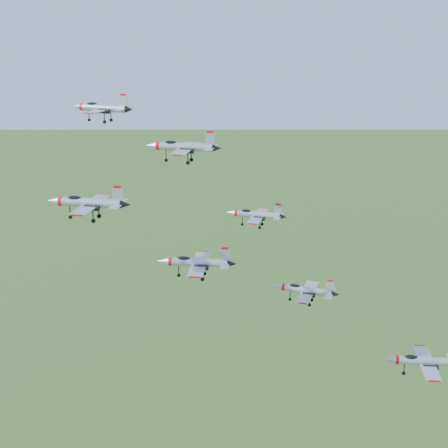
% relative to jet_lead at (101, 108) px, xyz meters
% --- Properties ---
extents(jet_lead, '(12.52, 10.34, 3.35)m').
position_rel_jet_lead_xyz_m(jet_lead, '(0.00, 0.00, 0.00)').
color(jet_lead, '#A7ACB4').
extents(jet_left_high, '(12.69, 10.55, 3.39)m').
position_rel_jet_lead_xyz_m(jet_left_high, '(18.48, -8.14, -4.39)').
color(jet_left_high, '#A7ACB4').
extents(jet_right_high, '(12.29, 10.24, 3.29)m').
position_rel_jet_lead_xyz_m(jet_right_high, '(11.53, -26.93, -9.09)').
color(jet_right_high, '#A7ACB4').
extents(jet_left_low, '(10.48, 8.63, 2.81)m').
position_rel_jet_lead_xyz_m(jet_left_low, '(29.64, -3.63, -16.12)').
color(jet_left_low, '#A7ACB4').
extents(jet_right_low, '(11.71, 9.85, 3.15)m').
position_rel_jet_lead_xyz_m(jet_right_low, '(25.30, -21.19, -18.55)').
color(jet_right_low, '#A7ACB4').
extents(jet_trail, '(10.66, 8.77, 2.86)m').
position_rel_jet_lead_xyz_m(jet_trail, '(39.78, -11.29, -25.27)').
color(jet_trail, '#A7ACB4').
extents(jet_extra, '(12.81, 10.79, 3.44)m').
position_rel_jet_lead_xyz_m(jet_extra, '(58.55, -8.38, -36.22)').
color(jet_extra, '#A7ACB4').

